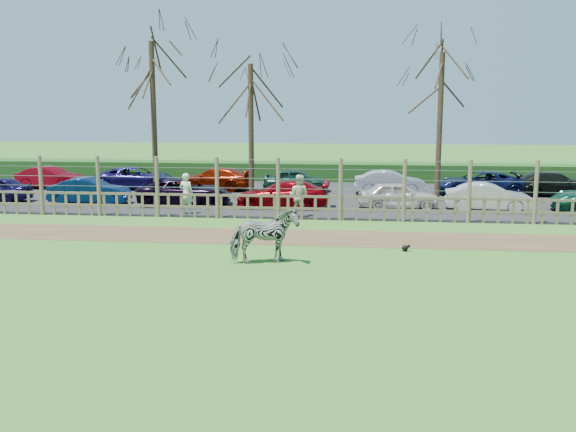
# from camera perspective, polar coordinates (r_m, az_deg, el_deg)

# --- Properties ---
(ground) EXTENTS (120.00, 120.00, 0.00)m
(ground) POSITION_cam_1_polar(r_m,az_deg,el_deg) (18.21, -4.00, -4.69)
(ground) COLOR #60A23F
(ground) RESTS_ON ground
(dirt_strip) EXTENTS (34.00, 2.80, 0.01)m
(dirt_strip) POSITION_cam_1_polar(r_m,az_deg,el_deg) (22.54, -1.98, -1.83)
(dirt_strip) COLOR brown
(dirt_strip) RESTS_ON ground
(asphalt) EXTENTS (44.00, 13.00, 0.04)m
(asphalt) POSITION_cam_1_polar(r_m,az_deg,el_deg) (32.32, 0.55, 1.76)
(asphalt) COLOR #232326
(asphalt) RESTS_ON ground
(hedge) EXTENTS (46.00, 2.00, 1.10)m
(hedge) POSITION_cam_1_polar(r_m,az_deg,el_deg) (39.18, 1.57, 3.96)
(hedge) COLOR #1E4716
(hedge) RESTS_ON ground
(fence) EXTENTS (30.16, 0.16, 2.50)m
(fence) POSITION_cam_1_polar(r_m,az_deg,el_deg) (25.82, -0.88, 1.47)
(fence) COLOR brown
(fence) RESTS_ON ground
(tree_left) EXTENTS (4.80, 4.80, 7.88)m
(tree_left) POSITION_cam_1_polar(r_m,az_deg,el_deg) (31.39, -11.95, 11.55)
(tree_left) COLOR #3D2B1E
(tree_left) RESTS_ON ground
(tree_mid) EXTENTS (4.80, 4.80, 6.83)m
(tree_mid) POSITION_cam_1_polar(r_m,az_deg,el_deg) (31.28, -3.33, 10.38)
(tree_mid) COLOR #3D2B1E
(tree_mid) RESTS_ON ground
(tree_right) EXTENTS (4.80, 4.80, 7.35)m
(tree_right) POSITION_cam_1_polar(r_m,az_deg,el_deg) (31.58, 13.45, 10.81)
(tree_right) COLOR #3D2B1E
(tree_right) RESTS_ON ground
(zebra) EXTENTS (2.12, 1.45, 1.64)m
(zebra) POSITION_cam_1_polar(r_m,az_deg,el_deg) (18.58, -2.14, -1.79)
(zebra) COLOR gray
(zebra) RESTS_ON ground
(visitor_a) EXTENTS (0.72, 0.57, 1.72)m
(visitor_a) POSITION_cam_1_polar(r_m,az_deg,el_deg) (27.26, -9.02, 2.00)
(visitor_a) COLOR #CEECBD
(visitor_a) RESTS_ON asphalt
(visitor_b) EXTENTS (0.98, 0.85, 1.72)m
(visitor_b) POSITION_cam_1_polar(r_m,az_deg,el_deg) (26.29, 0.96, 1.83)
(visitor_b) COLOR beige
(visitor_b) RESTS_ON asphalt
(crow) EXTENTS (0.27, 0.20, 0.22)m
(crow) POSITION_cam_1_polar(r_m,az_deg,el_deg) (20.61, 10.39, -2.81)
(crow) COLOR black
(crow) RESTS_ON ground
(car_1) EXTENTS (3.74, 1.59, 1.20)m
(car_1) POSITION_cam_1_polar(r_m,az_deg,el_deg) (30.99, -17.20, 2.13)
(car_1) COLOR #09204C
(car_1) RESTS_ON asphalt
(car_2) EXTENTS (4.51, 2.44, 1.20)m
(car_2) POSITION_cam_1_polar(r_m,az_deg,el_deg) (29.76, -9.15, 2.14)
(car_2) COLOR black
(car_2) RESTS_ON asphalt
(car_3) EXTENTS (4.14, 1.70, 1.20)m
(car_3) POSITION_cam_1_polar(r_m,az_deg,el_deg) (28.58, -0.46, 1.95)
(car_3) COLOR maroon
(car_3) RESTS_ON asphalt
(car_4) EXTENTS (3.67, 1.84, 1.20)m
(car_4) POSITION_cam_1_polar(r_m,az_deg,el_deg) (28.61, 9.75, 1.82)
(car_4) COLOR silver
(car_4) RESTS_ON asphalt
(car_5) EXTENTS (3.72, 1.51, 1.20)m
(car_5) POSITION_cam_1_polar(r_m,az_deg,el_deg) (28.96, 17.39, 1.60)
(car_5) COLOR silver
(car_5) RESTS_ON asphalt
(car_7) EXTENTS (3.73, 1.54, 1.20)m
(car_7) POSITION_cam_1_polar(r_m,az_deg,el_deg) (37.50, -20.41, 3.22)
(car_7) COLOR maroon
(car_7) RESTS_ON asphalt
(car_8) EXTENTS (4.49, 2.40, 1.20)m
(car_8) POSITION_cam_1_polar(r_m,az_deg,el_deg) (35.99, -13.38, 3.31)
(car_8) COLOR #150D4B
(car_8) RESTS_ON asphalt
(car_9) EXTENTS (4.28, 2.09, 1.20)m
(car_9) POSITION_cam_1_polar(r_m,az_deg,el_deg) (34.75, -6.58, 3.29)
(car_9) COLOR maroon
(car_9) RESTS_ON asphalt
(car_10) EXTENTS (3.56, 1.51, 1.20)m
(car_10) POSITION_cam_1_polar(r_m,az_deg,el_deg) (34.06, 0.76, 3.22)
(car_10) COLOR #18402F
(car_10) RESTS_ON asphalt
(car_11) EXTENTS (3.67, 1.37, 1.20)m
(car_11) POSITION_cam_1_polar(r_m,az_deg,el_deg) (33.45, 9.06, 2.98)
(car_11) COLOR #B5B5C6
(car_11) RESTS_ON asphalt
(car_12) EXTENTS (4.52, 2.49, 1.20)m
(car_12) POSITION_cam_1_polar(r_m,az_deg,el_deg) (34.07, 16.62, 2.81)
(car_12) COLOR #0E143B
(car_12) RESTS_ON asphalt
(car_13) EXTENTS (4.15, 1.72, 1.20)m
(car_13) POSITION_cam_1_polar(r_m,az_deg,el_deg) (35.02, 22.63, 2.65)
(car_13) COLOR black
(car_13) RESTS_ON asphalt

